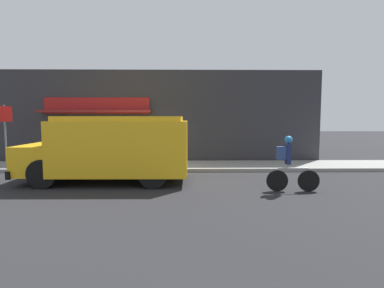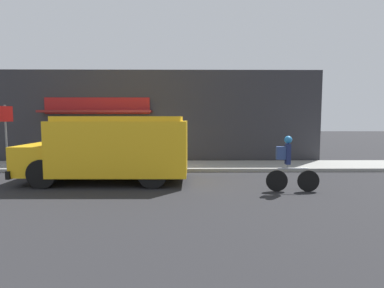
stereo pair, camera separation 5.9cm
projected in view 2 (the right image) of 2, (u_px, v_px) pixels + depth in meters
ground_plane at (131, 172)px, 11.33m from camera, size 70.00×70.00×0.00m
sidewalk at (136, 166)px, 12.44m from camera, size 28.00×2.24×0.13m
storefront at (139, 117)px, 13.58m from camera, size 16.41×0.78×4.21m
school_bus at (114, 147)px, 9.66m from camera, size 5.26×2.74×2.11m
cyclist at (289, 164)px, 8.34m from camera, size 1.48×0.22×1.57m
stop_sign_post at (5, 126)px, 11.66m from camera, size 0.45×0.45×2.43m
trash_bin at (157, 155)px, 12.46m from camera, size 0.51×0.51×0.77m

